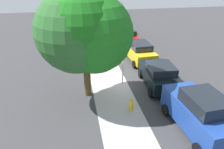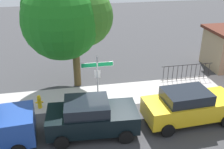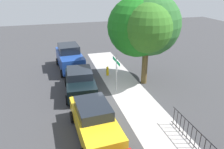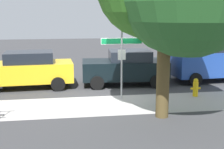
{
  "view_description": "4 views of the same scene",
  "coord_description": "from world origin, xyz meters",
  "views": [
    {
      "loc": [
        -13.84,
        3.57,
        7.49
      ],
      "look_at": [
        -0.9,
        1.22,
        1.0
      ],
      "focal_mm": 34.66,
      "sensor_mm": 36.0,
      "label": 1
    },
    {
      "loc": [
        -2.25,
        -12.16,
        7.8
      ],
      "look_at": [
        0.35,
        1.26,
        1.32
      ],
      "focal_mm": 42.62,
      "sensor_mm": 36.0,
      "label": 2
    },
    {
      "loc": [
        12.52,
        -3.68,
        7.28
      ],
      "look_at": [
        -0.71,
        0.12,
        1.37
      ],
      "focal_mm": 34.76,
      "sensor_mm": 36.0,
      "label": 3
    },
    {
      "loc": [
        1.7,
        12.76,
        3.5
      ],
      "look_at": [
        -0.16,
        0.63,
        1.06
      ],
      "focal_mm": 50.12,
      "sensor_mm": 36.0,
      "label": 4
    }
  ],
  "objects": [
    {
      "name": "shade_tree",
      "position": [
        -2.06,
        2.98,
        4.4
      ],
      "size": [
        5.13,
        5.4,
        6.71
      ],
      "color": "brown",
      "rests_on": "ground_plane"
    },
    {
      "name": "sidewalk_strip",
      "position": [
        2.0,
        1.3,
        0.0
      ],
      "size": [
        24.0,
        2.6,
        0.0
      ],
      "primitive_type": "cube",
      "color": "#A8A4A1",
      "rests_on": "ground_plane"
    },
    {
      "name": "street_sign",
      "position": [
        -0.6,
        0.4,
        1.93
      ],
      "size": [
        1.69,
        0.07,
        2.82
      ],
      "color": "#9EA0A5",
      "rests_on": "ground_plane"
    },
    {
      "name": "iron_fence",
      "position": [
        5.5,
        2.3,
        0.55
      ],
      "size": [
        3.49,
        0.04,
        1.07
      ],
      "color": "black",
      "rests_on": "ground_plane"
    },
    {
      "name": "ground_plane",
      "position": [
        0.0,
        0.0,
        0.0
      ],
      "size": [
        60.0,
        60.0,
        0.0
      ],
      "primitive_type": "plane",
      "color": "#38383A"
    },
    {
      "name": "car_yellow",
      "position": [
        3.55,
        -2.02,
        0.88
      ],
      "size": [
        4.59,
        2.19,
        1.71
      ],
      "rotation": [
        0.0,
        0.0,
        0.05
      ],
      "color": "gold",
      "rests_on": "ground_plane"
    },
    {
      "name": "car_black",
      "position": [
        -1.25,
        -2.04,
        0.87
      ],
      "size": [
        4.21,
        2.32,
        1.69
      ],
      "rotation": [
        0.0,
        0.0,
        -0.06
      ],
      "color": "black",
      "rests_on": "ground_plane"
    },
    {
      "name": "fire_hydrant",
      "position": [
        -3.75,
        0.6,
        0.38
      ],
      "size": [
        0.42,
        0.22,
        0.78
      ],
      "color": "yellow",
      "rests_on": "ground_plane"
    }
  ]
}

